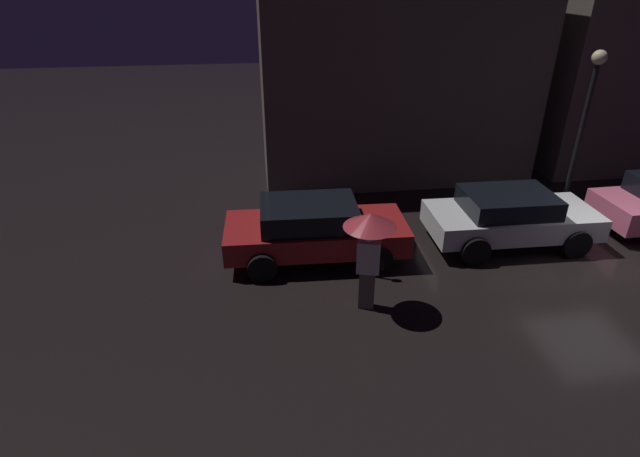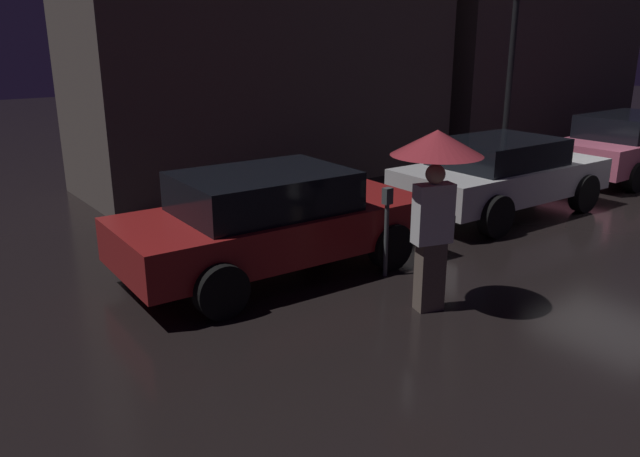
{
  "view_description": "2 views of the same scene",
  "coord_description": "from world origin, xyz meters",
  "px_view_note": "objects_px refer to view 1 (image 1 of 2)",
  "views": [
    {
      "loc": [
        -8.31,
        -9.22,
        6.34
      ],
      "look_at": [
        -7.02,
        0.19,
        1.36
      ],
      "focal_mm": 28.0,
      "sensor_mm": 36.0,
      "label": 1
    },
    {
      "loc": [
        -11.42,
        -5.65,
        3.19
      ],
      "look_at": [
        -7.12,
        0.09,
        0.96
      ],
      "focal_mm": 35.0,
      "sensor_mm": 36.0,
      "label": 2
    }
  ],
  "objects_px": {
    "parking_meter": "(371,247)",
    "street_lamp_near": "(588,104)",
    "parked_car_red": "(314,229)",
    "pedestrian_with_umbrella": "(370,236)",
    "parked_car_white": "(510,216)"
  },
  "relations": [
    {
      "from": "pedestrian_with_umbrella",
      "to": "parking_meter",
      "type": "height_order",
      "value": "pedestrian_with_umbrella"
    },
    {
      "from": "parked_car_red",
      "to": "parking_meter",
      "type": "bearing_deg",
      "value": -41.2
    },
    {
      "from": "parked_car_red",
      "to": "street_lamp_near",
      "type": "relative_size",
      "value": 1.0
    },
    {
      "from": "parked_car_white",
      "to": "street_lamp_near",
      "type": "bearing_deg",
      "value": 37.56
    },
    {
      "from": "pedestrian_with_umbrella",
      "to": "street_lamp_near",
      "type": "xyz_separation_m",
      "value": [
        7.17,
        4.42,
        1.28
      ]
    },
    {
      "from": "parking_meter",
      "to": "street_lamp_near",
      "type": "xyz_separation_m",
      "value": [
        6.84,
        3.29,
        2.2
      ]
    },
    {
      "from": "parking_meter",
      "to": "street_lamp_near",
      "type": "bearing_deg",
      "value": 25.69
    },
    {
      "from": "parked_car_red",
      "to": "parking_meter",
      "type": "distance_m",
      "value": 1.58
    },
    {
      "from": "parked_car_red",
      "to": "parking_meter",
      "type": "xyz_separation_m",
      "value": [
        1.15,
        -1.08,
        0.01
      ]
    },
    {
      "from": "parked_car_red",
      "to": "pedestrian_with_umbrella",
      "type": "relative_size",
      "value": 2.02
    },
    {
      "from": "parked_car_white",
      "to": "street_lamp_near",
      "type": "distance_m",
      "value": 4.32
    },
    {
      "from": "parked_car_white",
      "to": "street_lamp_near",
      "type": "relative_size",
      "value": 0.95
    },
    {
      "from": "parked_car_white",
      "to": "parking_meter",
      "type": "distance_m",
      "value": 4.01
    },
    {
      "from": "parked_car_white",
      "to": "parking_meter",
      "type": "xyz_separation_m",
      "value": [
        -3.86,
        -1.09,
        0.02
      ]
    },
    {
      "from": "pedestrian_with_umbrella",
      "to": "street_lamp_near",
      "type": "height_order",
      "value": "street_lamp_near"
    }
  ]
}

